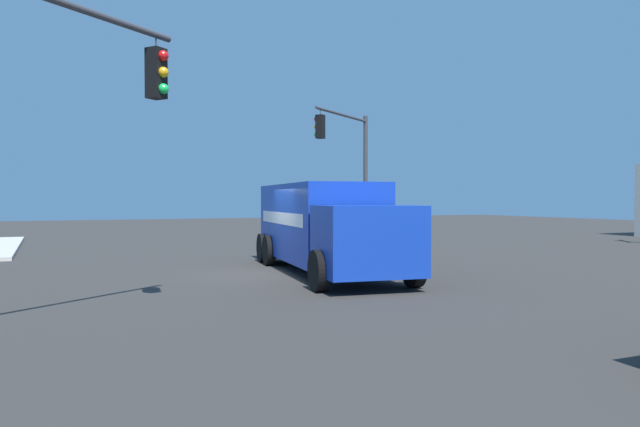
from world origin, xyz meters
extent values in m
plane|color=#33302D|center=(0.00, 0.00, 0.00)|extent=(100.00, 100.00, 0.00)
cube|color=#1438AD|center=(-0.22, 1.69, 1.51)|extent=(6.64, 3.29, 2.31)
cube|color=#1438AD|center=(4.02, 1.07, 1.20)|extent=(2.23, 2.65, 1.70)
cube|color=black|center=(4.86, 0.95, 1.54)|extent=(0.37, 2.01, 0.88)
cube|color=#B2B2B7|center=(-3.27, 2.13, 0.19)|extent=(0.53, 2.31, 0.21)
cube|color=white|center=(-0.04, 2.88, 1.62)|extent=(5.29, 0.79, 0.36)
cube|color=white|center=(-0.39, 0.49, 1.62)|extent=(5.29, 0.79, 0.36)
cylinder|color=black|center=(4.15, 2.30, 0.50)|extent=(1.03, 0.42, 1.00)
cylinder|color=black|center=(3.79, -0.15, 0.50)|extent=(1.03, 0.42, 1.00)
cylinder|color=black|center=(-1.60, 3.14, 0.50)|extent=(1.03, 0.42, 1.00)
cylinder|color=black|center=(-1.96, 0.69, 0.50)|extent=(1.03, 0.42, 1.00)
cylinder|color=black|center=(-2.64, 3.29, 0.50)|extent=(1.03, 0.42, 1.00)
cylinder|color=black|center=(-3.00, 0.84, 0.50)|extent=(1.03, 0.42, 1.00)
cylinder|color=#38383D|center=(6.15, -5.66, 5.31)|extent=(2.88, 3.77, 0.12)
cylinder|color=#38383D|center=(4.97, -4.09, 5.19)|extent=(0.03, 0.03, 0.25)
cube|color=black|center=(4.97, -4.09, 4.59)|extent=(0.42, 0.42, 0.95)
sphere|color=red|center=(5.12, -3.98, 4.90)|extent=(0.20, 0.20, 0.20)
sphere|color=#EFA314|center=(5.12, -3.98, 4.59)|extent=(0.20, 0.20, 0.20)
sphere|color=#19CC4C|center=(5.12, -3.98, 4.28)|extent=(0.20, 0.20, 0.20)
cylinder|color=#38383D|center=(-7.71, 7.57, 3.05)|extent=(0.20, 0.20, 6.09)
cylinder|color=#38383D|center=(-6.30, 5.65, 5.84)|extent=(2.92, 3.90, 0.12)
cylinder|color=#38383D|center=(-5.09, 4.02, 5.72)|extent=(0.03, 0.03, 0.25)
cube|color=black|center=(-5.09, 4.02, 5.12)|extent=(0.42, 0.42, 0.95)
sphere|color=red|center=(-5.24, 3.91, 5.43)|extent=(0.20, 0.20, 0.20)
sphere|color=#EFA314|center=(-5.24, 3.91, 5.12)|extent=(0.20, 0.20, 0.20)
sphere|color=#19CC4C|center=(-5.24, 3.91, 4.81)|extent=(0.20, 0.20, 0.20)
camera|label=1|loc=(16.47, -5.99, 2.20)|focal=33.13mm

